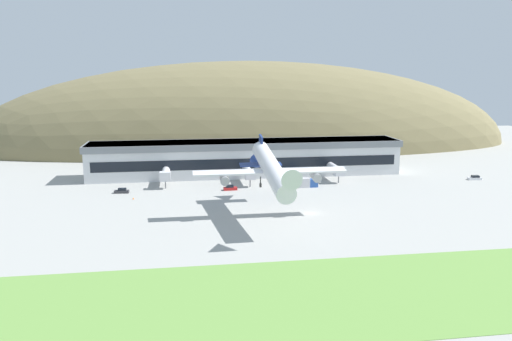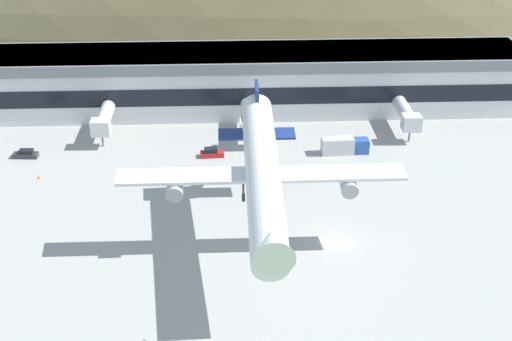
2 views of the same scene
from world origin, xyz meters
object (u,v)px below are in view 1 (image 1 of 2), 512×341
jetway_0 (165,174)px  service_car_0 (122,191)px  jetway_2 (336,169)px  service_car_2 (230,188)px  service_car_1 (475,178)px  fuel_truck (304,183)px  terminal_building (246,156)px  jetway_1 (249,172)px  traffic_cone_0 (133,198)px  cargo_airplane (271,169)px

jetway_0 → service_car_0: bearing=-150.9°
jetway_2 → service_car_2: 37.58m
jetway_2 → service_car_1: 47.95m
jetway_2 → fuel_truck: (-12.84, -7.69, -2.56)m
terminal_building → fuel_truck: 27.45m
jetway_1 → traffic_cone_0: size_ratio=22.67×
cargo_airplane → service_car_1: bearing=23.4°
terminal_building → traffic_cone_0: size_ratio=189.56×
fuel_truck → traffic_cone_0: bearing=-171.9°
service_car_0 → service_car_2: (32.96, -1.00, 0.03)m
jetway_2 → traffic_cone_0: (-65.44, -15.16, -3.71)m
jetway_0 → terminal_building: bearing=26.4°
jetway_2 → service_car_1: jetway_2 is taller
terminal_building → traffic_cone_0: 47.43m
jetway_0 → cargo_airplane: bearing=-54.8°
service_car_2 → traffic_cone_0: bearing=-166.2°
jetway_1 → service_car_2: bearing=-132.6°
service_car_0 → traffic_cone_0: service_car_0 is taller
fuel_truck → traffic_cone_0: fuel_truck is taller
jetway_2 → service_car_2: (-36.56, -8.04, -3.33)m
service_car_0 → traffic_cone_0: bearing=-63.3°
terminal_building → traffic_cone_0: (-36.77, -29.21, -6.66)m
traffic_cone_0 → service_car_1: bearing=4.9°
service_car_1 → traffic_cone_0: 113.39m
traffic_cone_0 → cargo_airplane: bearing=-32.9°
jetway_0 → cargo_airplane: size_ratio=0.24×
cargo_airplane → terminal_building: bearing=89.4°
terminal_building → service_car_1: size_ratio=24.00×
service_car_0 → terminal_building: bearing=27.3°
jetway_0 → jetway_1: size_ratio=0.88×
cargo_airplane → fuel_truck: (16.35, 30.92, -11.00)m
jetway_1 → jetway_2: bearing=1.3°
service_car_1 → traffic_cone_0: (-112.97, -9.78, -0.34)m
terminal_building → jetway_2: 32.06m
terminal_building → jetway_0: bearing=-153.6°
terminal_building → jetway_2: bearing=-26.1°
jetway_1 → service_car_0: bearing=-170.9°
cargo_airplane → service_car_0: (-40.33, 31.58, -11.80)m
traffic_cone_0 → jetway_2: bearing=13.0°
service_car_0 → service_car_2: bearing=-1.7°
jetway_2 → traffic_cone_0: size_ratio=20.56×
jetway_1 → cargo_airplane: size_ratio=0.28×
service_car_0 → fuel_truck: size_ratio=0.52×
service_car_2 → fuel_truck: bearing=0.8°
jetway_1 → fuel_truck: bearing=-22.6°
terminal_building → cargo_airplane: size_ratio=2.32×
service_car_0 → service_car_2: 32.97m
service_car_1 → traffic_cone_0: service_car_1 is taller
service_car_1 → fuel_truck: size_ratio=0.53×
service_car_1 → terminal_building: bearing=165.7°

